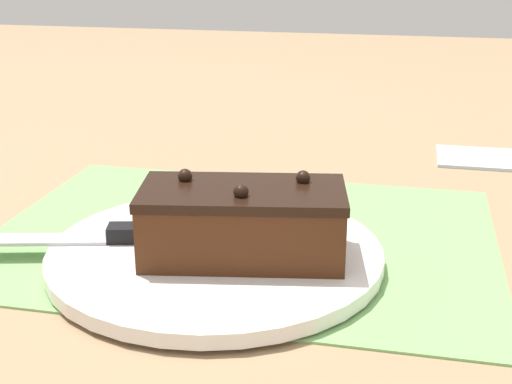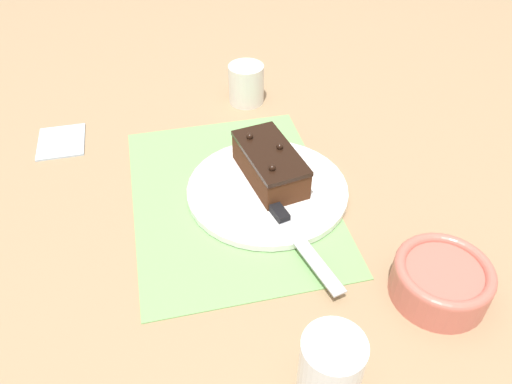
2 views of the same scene
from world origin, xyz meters
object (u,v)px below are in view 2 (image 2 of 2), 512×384
at_px(cake_plate, 267,190).
at_px(chocolate_cake, 270,164).
at_px(drinking_glass, 330,371).
at_px(small_bowl, 441,279).
at_px(coffee_mug, 246,83).
at_px(serving_knife, 286,222).

height_order(cake_plate, chocolate_cake, chocolate_cake).
distance_m(drinking_glass, small_bowl, 0.23).
bearing_deg(coffee_mug, chocolate_cake, 176.03).
bearing_deg(small_bowl, drinking_glass, 117.78).
bearing_deg(chocolate_cake, cake_plate, 158.29).
bearing_deg(coffee_mug, cake_plate, 174.48).
bearing_deg(coffee_mug, drinking_glass, 175.77).
bearing_deg(drinking_glass, coffee_mug, -4.23).
height_order(chocolate_cake, small_bowl, chocolate_cake).
bearing_deg(small_bowl, serving_knife, 46.48).
bearing_deg(small_bowl, chocolate_cake, 30.89).
height_order(serving_knife, coffee_mug, coffee_mug).
height_order(chocolate_cake, serving_knife, chocolate_cake).
relative_size(drinking_glass, coffee_mug, 1.28).
xyz_separation_m(cake_plate, serving_knife, (-0.10, -0.01, 0.01)).
relative_size(cake_plate, coffee_mug, 3.25).
height_order(cake_plate, coffee_mug, coffee_mug).
xyz_separation_m(chocolate_cake, coffee_mug, (0.29, -0.02, -0.00)).
bearing_deg(serving_knife, chocolate_cake, -105.60).
bearing_deg(chocolate_cake, coffee_mug, -3.97).
height_order(drinking_glass, small_bowl, drinking_glass).
relative_size(serving_knife, coffee_mug, 2.67).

